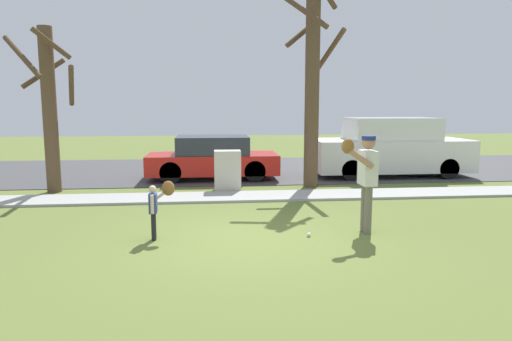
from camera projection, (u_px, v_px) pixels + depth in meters
ground_plane at (237, 199)px, 11.31m from camera, size 48.00×48.00×0.00m
sidewalk_strip at (237, 197)px, 11.41m from camera, size 36.00×1.20×0.06m
road_surface at (228, 170)px, 16.33m from camera, size 36.00×6.80×0.02m
person_adult at (366, 173)px, 8.14m from camera, size 0.70×0.66×1.76m
person_child at (158, 202)px, 7.81m from camera, size 0.43×0.39×1.00m
baseball at (309, 235)px, 8.03m from camera, size 0.07×0.07×0.07m
utility_cabinet at (227, 171)px, 12.24m from camera, size 0.70×0.50×1.10m
street_tree_near at (312, 76)px, 12.53m from camera, size 1.85×1.89×5.87m
street_tree_far at (49, 105)px, 11.85m from camera, size 1.84×1.88×4.29m
parked_hatchback_red at (213, 158)px, 14.20m from camera, size 4.00×1.75×1.33m
parked_van_white at (390, 148)px, 14.80m from camera, size 5.00×1.95×1.88m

